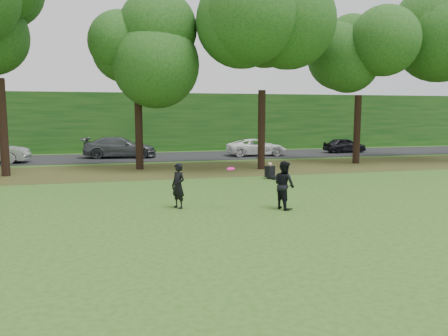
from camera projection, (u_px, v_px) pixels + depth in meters
name	position (u px, v px, depth m)	size (l,w,h in m)	color
ground	(269.00, 224.00, 13.10)	(120.00, 120.00, 0.00)	#2E531A
leaf_litter	(193.00, 170.00, 25.60)	(60.00, 7.00, 0.01)	#453318
street	(174.00, 156.00, 33.30)	(70.00, 7.00, 0.02)	black
far_hedge	(165.00, 122.00, 38.76)	(70.00, 3.00, 5.00)	#144616
player_left	(178.00, 186.00, 15.16)	(0.58, 0.38, 1.58)	black
player_right	(284.00, 185.00, 15.05)	(0.81, 0.63, 1.67)	black
parked_cars	(123.00, 149.00, 31.47)	(37.92, 4.00, 1.53)	black
frisbee	(231.00, 169.00, 14.90)	(0.29, 0.29, 0.10)	#FC1599
seated_person	(271.00, 173.00, 22.05)	(0.67, 0.83, 0.83)	black
tree_line	(186.00, 31.00, 24.47)	(55.30, 7.90, 12.31)	black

